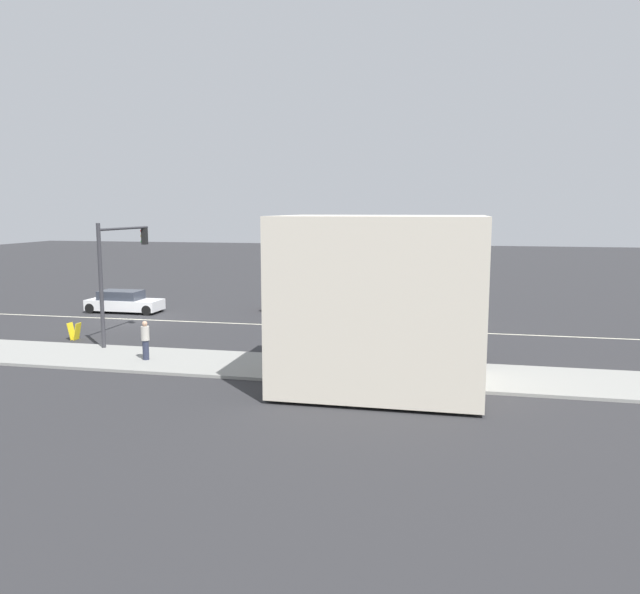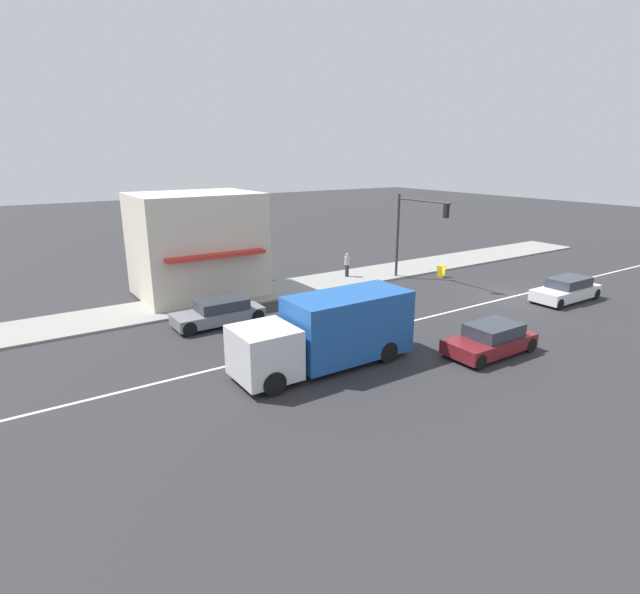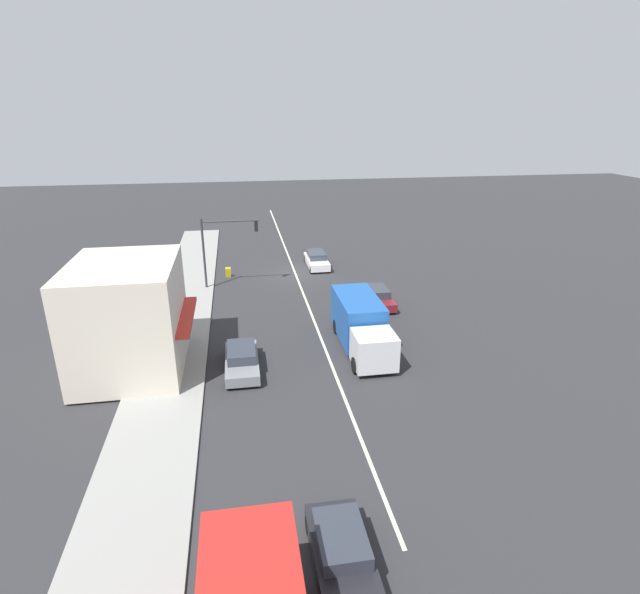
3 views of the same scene
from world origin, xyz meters
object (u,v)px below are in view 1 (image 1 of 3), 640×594
Objects in this scene: traffic_signal_main at (117,262)px; suv_grey at (422,339)px; sedan_maroon at (297,301)px; van_white at (124,302)px; delivery_truck at (397,297)px; pedestrian at (145,339)px; warning_aframe_sign at (74,331)px.

suv_grey is at bearing 94.56° from traffic_signal_main.
van_white is at bearing -74.86° from sedan_maroon.
delivery_truck is 16.83m from van_white.
van_white is 1.02× the size of suv_grey.
traffic_signal_main is 13.00m from sedan_maroon.
delivery_truck is at bearing 124.04° from traffic_signal_main.
traffic_signal_main is 0.75× the size of delivery_truck.
pedestrian is at bearing 33.05° from van_white.
sedan_maroon is (-2.80, 10.35, -0.01)m from van_white.
suv_grey is (-0.82, 16.71, 0.20)m from warning_aframe_sign.
pedestrian is 0.36× the size of van_white.
suv_grey reaches higher than warning_aframe_sign.
traffic_signal_main reaches higher than van_white.
traffic_signal_main reaches higher than warning_aframe_sign.
warning_aframe_sign is 16.74m from suv_grey.
suv_grey is (-4.26, 11.13, -0.36)m from pedestrian.
pedestrian is 1.95× the size of warning_aframe_sign.
suv_grey is at bearing 92.82° from warning_aframe_sign.
suv_grey is at bearing 68.82° from van_white.
suv_grey is 1.08× the size of sedan_maroon.
delivery_truck reaches higher than suv_grey.
delivery_truck reaches higher than pedestrian.
pedestrian is at bearing 43.48° from traffic_signal_main.
sedan_maroon is (-10.82, 8.48, 0.20)m from warning_aframe_sign.
delivery_truck is 1.82× the size of sedan_maroon.
pedestrian is (3.14, 2.97, -2.92)m from traffic_signal_main.
pedestrian is 0.37× the size of suv_grey.
warning_aframe_sign is 0.18× the size of van_white.
van_white is at bearing -111.18° from suv_grey.
traffic_signal_main is at bearing -27.80° from sedan_maroon.
delivery_truck is (-8.32, 12.33, -2.43)m from traffic_signal_main.
delivery_truck is at bearing 90.00° from van_white.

